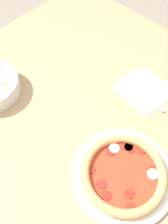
# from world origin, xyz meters

# --- Properties ---
(ground_plane) EXTENTS (8.00, 8.00, 0.00)m
(ground_plane) POSITION_xyz_m (0.00, 0.00, 0.00)
(ground_plane) COLOR gray
(dining_table) EXTENTS (1.29, 1.07, 0.76)m
(dining_table) POSITION_xyz_m (0.00, 0.00, 0.66)
(dining_table) COLOR tan
(dining_table) RESTS_ON ground_plane
(pizza) EXTENTS (0.28, 0.28, 0.04)m
(pizza) POSITION_xyz_m (0.03, -0.22, 0.77)
(pizza) COLOR white
(pizza) RESTS_ON dining_table
(napkin) EXTENTS (0.18, 0.18, 0.00)m
(napkin) POSITION_xyz_m (0.32, -0.09, 0.76)
(napkin) COLOR white
(napkin) RESTS_ON dining_table
(fork) EXTENTS (0.02, 0.20, 0.00)m
(fork) POSITION_xyz_m (0.30, -0.09, 0.76)
(fork) COLOR silver
(fork) RESTS_ON napkin
(knife) EXTENTS (0.03, 0.21, 0.01)m
(knife) POSITION_xyz_m (0.34, -0.10, 0.76)
(knife) COLOR silver
(knife) RESTS_ON napkin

